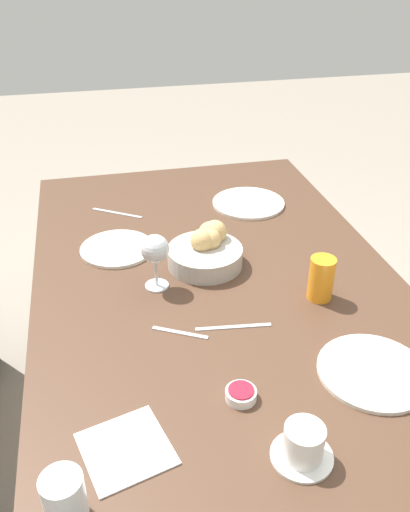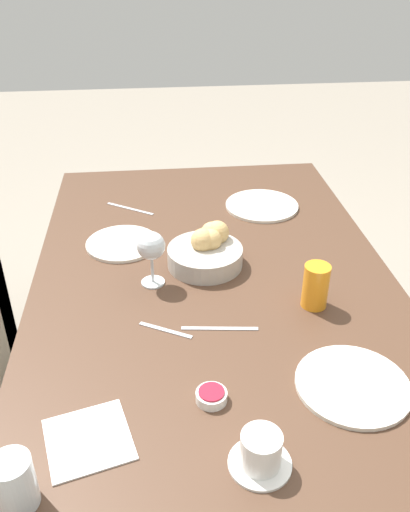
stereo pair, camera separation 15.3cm
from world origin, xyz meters
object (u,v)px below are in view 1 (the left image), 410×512
Objects in this scene: juice_glass at (321,278)px; spoon_coffee at (180,333)px; coffee_cup at (303,445)px; napkin at (126,449)px; plate_near_left at (373,372)px; fork_silver at (233,327)px; water_tumbler at (65,500)px; wine_glass at (155,251)px; plate_near_right at (248,203)px; jam_bowl_berry at (241,394)px; plate_far_center at (117,248)px; knife_silver at (117,213)px; bread_basket at (206,250)px.

juice_glass is 0.92× the size of spoon_coffee.
coffee_cup is 0.33m from napkin.
plate_near_left is 1.31× the size of fork_silver.
wine_glass is at bearing -20.70° from water_tumbler.
fork_silver is (0.42, -0.40, -0.05)m from water_tumbler.
plate_near_right reaches higher than napkin.
jam_bowl_berry is (-0.01, 0.30, 0.01)m from plate_near_left.
spoon_coffee is (-0.42, -0.11, -0.00)m from plate_far_center.
napkin is (-0.73, 0.05, -0.00)m from plate_far_center.
plate_near_left reaches higher than spoon_coffee.
plate_near_right is 1.05m from coffee_cup.
plate_near_right is 1.14× the size of plate_far_center.
jam_bowl_berry is (0.19, -0.35, -0.04)m from water_tumbler.
jam_bowl_berry is (-0.44, -0.11, -0.10)m from wine_glass.
juice_glass is at bearing -74.17° from fork_silver.
plate_far_center is at bearing 17.99° from coffee_cup.
plate_near_left is 2.08× the size of coffee_cup.
juice_glass is 1.15× the size of water_tumbler.
plate_near_right is 1.56× the size of knife_silver.
plate_near_right is 0.52m from plate_far_center.
plate_near_left is 0.29m from coffee_cup.
plate_near_right is 0.59m from wine_glass.
juice_glass is at bearing -45.04° from jam_bowl_berry.
water_tumbler is (-0.20, 0.65, 0.05)m from plate_near_left.
coffee_cup reaches higher than fork_silver.
plate_near_left reaches higher than napkin.
wine_glass reaches higher than juice_glass.
jam_bowl_berry is 0.35× the size of fork_silver.
bread_basket is 2.08× the size of water_tumbler.
plate_far_center is (-0.21, 0.47, 0.00)m from plate_near_right.
bread_basket is 1.84× the size of coffee_cup.
water_tumbler is at bearing 138.29° from napkin.
bread_basket reaches higher than napkin.
fork_silver is 1.16× the size of knife_silver.
knife_silver is (0.46, 0.07, -0.11)m from wine_glass.
juice_glass is 0.42m from jam_bowl_berry.
juice_glass is at bearing -55.40° from napkin.
wine_glass is at bearing 6.91° from spoon_coffee.
water_tumbler is at bearing 169.92° from plate_far_center.
knife_silver is 0.98m from napkin.
wine_glass is 0.97× the size of knife_silver.
fork_silver is at bearing 179.77° from bread_basket.
juice_glass is 1.80× the size of jam_bowl_berry.
plate_far_center is (0.65, 0.50, 0.00)m from plate_near_left.
knife_silver is at bearing -3.86° from napkin.
plate_near_left reaches higher than fork_silver.
spoon_coffee is (-0.21, -0.03, -0.11)m from wine_glass.
plate_near_left is 0.97× the size of plate_near_right.
juice_glass is at bearing -109.37° from wine_glass.
jam_bowl_berry is 0.25m from spoon_coffee.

